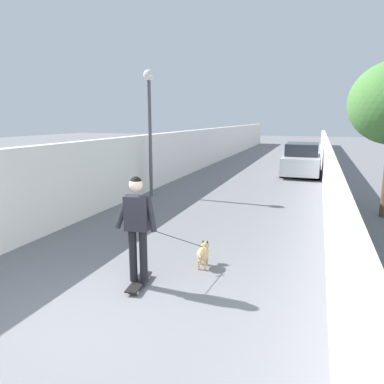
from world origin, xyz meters
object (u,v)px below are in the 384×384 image
Objects in this scene: lamp_post at (149,111)px; dog at (203,253)px; skateboard at (139,282)px; car_near at (302,160)px; person_skateboarder at (137,221)px.

lamp_post reaches higher than dog.
car_near is (13.39, -1.96, 0.65)m from skateboard.
lamp_post is 2.46× the size of person_skateboarder.
person_skateboarder reaches higher than dog.
person_skateboarder reaches higher than skateboard.
car_near is (13.39, -1.96, -0.41)m from person_skateboarder.
car_near reaches higher than dog.
dog reaches higher than skateboard.
person_skateboarder is at bearing 145.19° from dog.
person_skateboarder is (-0.00, 0.00, 1.06)m from skateboard.
skateboard is (-6.47, -2.90, -2.91)m from lamp_post.
car_near is at bearing -8.31° from person_skateboarder.
skateboard is at bearing -155.87° from lamp_post.
person_skateboarder is at bearing 171.69° from car_near.
person_skateboarder is 13.53m from car_near.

